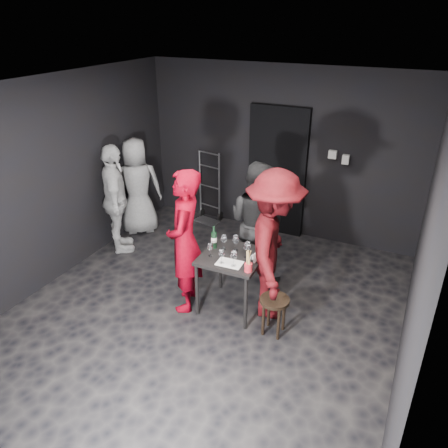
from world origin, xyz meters
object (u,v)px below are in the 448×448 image
at_px(bystander_cream, 115,193).
at_px(wine_bottle, 214,240).
at_px(bystander_grey, 137,183).
at_px(tasting_table, 232,262).
at_px(breadstick_cup, 248,262).
at_px(stool, 274,306).
at_px(hand_truck, 209,208).
at_px(server_red, 184,228).
at_px(woman_black, 257,215).
at_px(man_maroon, 275,229).

distance_m(bystander_cream, wine_bottle, 1.98).
bearing_deg(wine_bottle, bystander_cream, 164.94).
distance_m(bystander_cream, bystander_grey, 0.68).
bearing_deg(tasting_table, wine_bottle, 165.20).
bearing_deg(breadstick_cup, stool, 0.69).
bearing_deg(bystander_cream, tasting_table, -145.91).
bearing_deg(tasting_table, bystander_grey, 151.14).
bearing_deg(breadstick_cup, tasting_table, 141.74).
height_order(hand_truck, server_red, server_red).
bearing_deg(stool, tasting_table, 159.41).
distance_m(woman_black, man_maroon, 0.86).
height_order(server_red, woman_black, server_red).
height_order(hand_truck, stool, hand_truck).
bearing_deg(breadstick_cup, server_red, 176.46).
relative_size(woman_black, breadstick_cup, 6.77).
height_order(man_maroon, wine_bottle, man_maroon).
height_order(tasting_table, woman_black, woman_black).
relative_size(hand_truck, breadstick_cup, 4.50).
relative_size(hand_truck, woman_black, 0.66).
height_order(wine_bottle, breadstick_cup, wine_bottle).
bearing_deg(server_red, man_maroon, 87.05).
distance_m(tasting_table, bystander_cream, 2.29).
height_order(stool, man_maroon, man_maroon).
bearing_deg(stool, server_red, 177.65).
bearing_deg(tasting_table, man_maroon, 15.65).
bearing_deg(server_red, bystander_grey, -150.49).
distance_m(tasting_table, wine_bottle, 0.36).
bearing_deg(bystander_grey, breadstick_cup, 112.07).
xyz_separation_m(stool, breadstick_cup, (-0.33, -0.00, 0.50)).
bearing_deg(breadstick_cup, wine_bottle, 151.70).
relative_size(hand_truck, man_maroon, 0.55).
height_order(server_red, man_maroon, man_maroon).
height_order(bystander_grey, wine_bottle, bystander_grey).
xyz_separation_m(hand_truck, woman_black, (1.42, -1.32, 0.71)).
distance_m(hand_truck, man_maroon, 2.91).
relative_size(server_red, bystander_cream, 1.15).
bearing_deg(hand_truck, server_red, -57.75).
bearing_deg(woman_black, hand_truck, -28.49).
height_order(server_red, bystander_grey, server_red).
xyz_separation_m(stool, wine_bottle, (-0.92, 0.32, 0.49)).
bearing_deg(hand_truck, bystander_grey, -122.86).
bearing_deg(bystander_grey, man_maroon, 119.90).
relative_size(stool, breadstick_cup, 1.70).
distance_m(man_maroon, wine_bottle, 0.80).
height_order(stool, bystander_grey, bystander_grey).
bearing_deg(bystander_grey, stool, 115.02).
xyz_separation_m(bystander_grey, wine_bottle, (2.00, -1.18, 0.00)).
bearing_deg(hand_truck, bystander_cream, -104.90).
xyz_separation_m(hand_truck, bystander_grey, (-0.85, -0.88, 0.63)).
relative_size(wine_bottle, breadstick_cup, 1.05).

